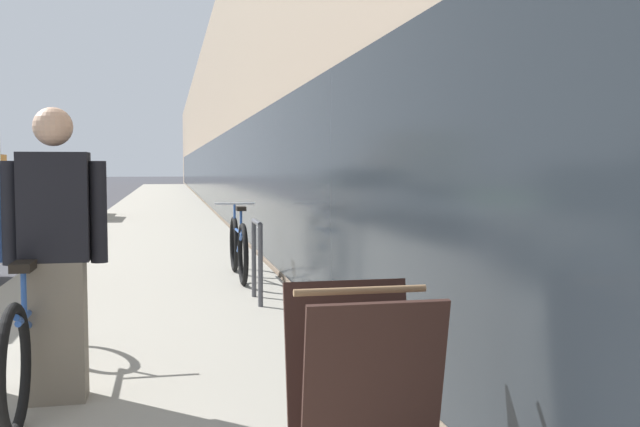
{
  "coord_description": "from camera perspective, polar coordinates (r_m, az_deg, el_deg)",
  "views": [
    {
      "loc": [
        5.75,
        -3.13,
        1.49
      ],
      "look_at": [
        9.51,
        14.47,
        0.31
      ],
      "focal_mm": 40.0,
      "sensor_mm": 36.0,
      "label": 1
    }
  ],
  "objects": [
    {
      "name": "sandwich_board_sign",
      "position": [
        3.05,
        3.24,
        -14.2
      ],
      "size": [
        0.56,
        0.56,
        0.9
      ],
      "color": "#331E19",
      "rests_on": "sidewalk_slab"
    },
    {
      "name": "bike_rack_hoop",
      "position": [
        7.37,
        -5.07,
        -3.1
      ],
      "size": [
        0.05,
        0.6,
        0.84
      ],
      "color": "#4C4C51",
      "rests_on": "sidewalk_slab"
    },
    {
      "name": "parked_sedan_far",
      "position": [
        20.7,
        -20.57,
        1.2
      ],
      "size": [
        1.97,
        4.14,
        1.44
      ],
      "color": "white",
      "rests_on": "ground"
    },
    {
      "name": "vintage_roadster_curbside",
      "position": [
        14.72,
        -23.92,
        -0.54
      ],
      "size": [
        1.91,
        3.92,
        1.08
      ],
      "color": "#4C5156",
      "rests_on": "ground"
    },
    {
      "name": "cruiser_bike_nearest",
      "position": [
        8.96,
        -6.55,
        -2.69
      ],
      "size": [
        0.52,
        1.86,
        0.93
      ],
      "color": "black",
      "rests_on": "sidewalk_slab"
    },
    {
      "name": "sidewalk_slab",
      "position": [
        24.18,
        -12.72,
        0.23
      ],
      "size": [
        3.28,
        70.0,
        0.1
      ],
      "color": "gray",
      "rests_on": "ground"
    },
    {
      "name": "person_rider",
      "position": [
        4.48,
        -20.37,
        -3.1
      ],
      "size": [
        0.59,
        0.23,
        1.74
      ],
      "color": "#756B5B",
      "rests_on": "sidewalk_slab"
    },
    {
      "name": "tandem_bicycle",
      "position": [
        4.87,
        -21.37,
        -8.57
      ],
      "size": [
        0.52,
        2.38,
        0.87
      ],
      "color": "black",
      "rests_on": "sidewalk_slab"
    },
    {
      "name": "storefront_facade",
      "position": [
        32.81,
        -0.82,
        6.63
      ],
      "size": [
        10.01,
        70.0,
        6.3
      ],
      "color": "gray",
      "rests_on": "ground"
    }
  ]
}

